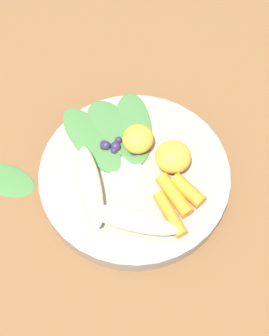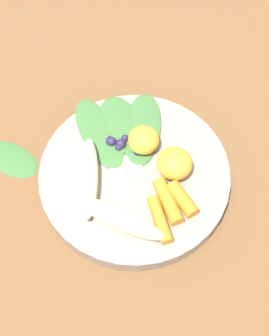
{
  "view_description": "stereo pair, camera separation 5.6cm",
  "coord_description": "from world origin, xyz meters",
  "px_view_note": "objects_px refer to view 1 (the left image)",
  "views": [
    {
      "loc": [
        0.01,
        0.3,
        0.58
      ],
      "look_at": [
        0.0,
        0.0,
        0.04
      ],
      "focal_mm": 48.17,
      "sensor_mm": 36.0,
      "label": 1
    },
    {
      "loc": [
        -0.05,
        0.29,
        0.58
      ],
      "look_at": [
        0.0,
        0.0,
        0.04
      ],
      "focal_mm": 48.17,
      "sensor_mm": 36.0,
      "label": 2
    }
  ],
  "objects_px": {
    "banana_peeled_right": "(91,185)",
    "orange_segment_near": "(138,139)",
    "banana_peeled_left": "(132,220)",
    "kale_leaf_stray": "(6,179)",
    "bowl": "(134,176)"
  },
  "relations": [
    {
      "from": "bowl",
      "to": "banana_peeled_right",
      "type": "relative_size",
      "value": 2.17
    },
    {
      "from": "bowl",
      "to": "kale_leaf_stray",
      "type": "xyz_separation_m",
      "value": [
        0.18,
        -0.01,
        -0.01
      ]
    },
    {
      "from": "bowl",
      "to": "kale_leaf_stray",
      "type": "bearing_deg",
      "value": -1.77
    },
    {
      "from": "kale_leaf_stray",
      "to": "banana_peeled_left",
      "type": "bearing_deg",
      "value": 178.35
    },
    {
      "from": "banana_peeled_left",
      "to": "orange_segment_near",
      "type": "relative_size",
      "value": 2.77
    },
    {
      "from": "bowl",
      "to": "banana_peeled_left",
      "type": "bearing_deg",
      "value": 85.48
    },
    {
      "from": "banana_peeled_left",
      "to": "banana_peeled_right",
      "type": "distance_m",
      "value": 0.07
    },
    {
      "from": "banana_peeled_right",
      "to": "orange_segment_near",
      "type": "height_order",
      "value": "orange_segment_near"
    },
    {
      "from": "banana_peeled_left",
      "to": "bowl",
      "type": "bearing_deg",
      "value": 101.71
    },
    {
      "from": "kale_leaf_stray",
      "to": "orange_segment_near",
      "type": "bearing_deg",
      "value": -145.54
    },
    {
      "from": "banana_peeled_left",
      "to": "banana_peeled_right",
      "type": "xyz_separation_m",
      "value": [
        0.05,
        -0.05,
        0.0
      ]
    },
    {
      "from": "banana_peeled_right",
      "to": "kale_leaf_stray",
      "type": "xyz_separation_m",
      "value": [
        0.13,
        -0.03,
        -0.04
      ]
    },
    {
      "from": "orange_segment_near",
      "to": "kale_leaf_stray",
      "type": "distance_m",
      "value": 0.2
    },
    {
      "from": "banana_peeled_right",
      "to": "orange_segment_near",
      "type": "relative_size",
      "value": 2.77
    },
    {
      "from": "banana_peeled_left",
      "to": "kale_leaf_stray",
      "type": "bearing_deg",
      "value": 171.08
    }
  ]
}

